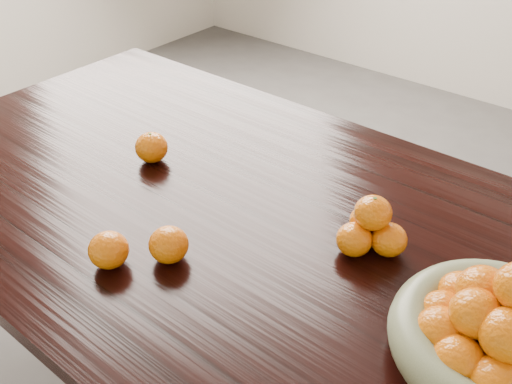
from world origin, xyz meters
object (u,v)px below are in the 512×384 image
Objects in this scene: dining_table at (268,254)px; loose_orange_0 at (152,147)px; orange_pyramid at (371,228)px; fruit_bowl at (504,336)px.

dining_table is 0.39m from loose_orange_0.
orange_pyramid reaches higher than loose_orange_0.
loose_orange_0 is at bearing 177.65° from dining_table.
fruit_bowl is at bearing -4.43° from loose_orange_0.
loose_orange_0 is (-0.37, 0.02, 0.13)m from dining_table.
fruit_bowl is 0.88m from loose_orange_0.
dining_table is at bearing -2.35° from loose_orange_0.
fruit_bowl reaches higher than orange_pyramid.
dining_table is 5.67× the size of fruit_bowl.
fruit_bowl is 2.57× the size of orange_pyramid.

